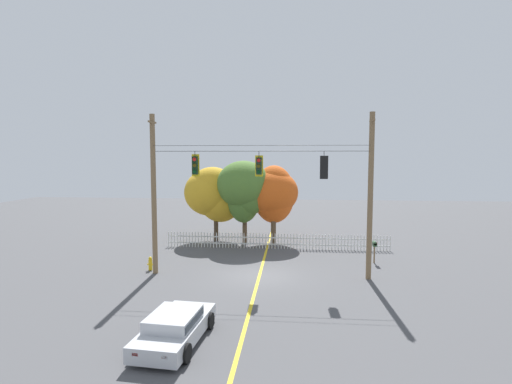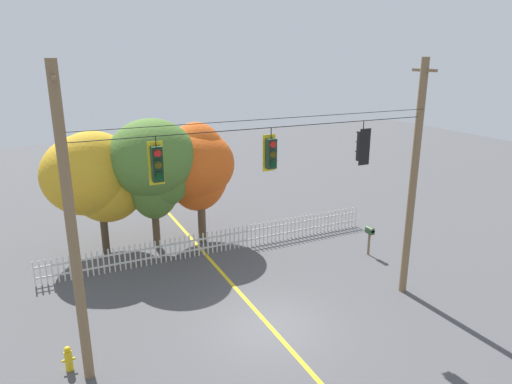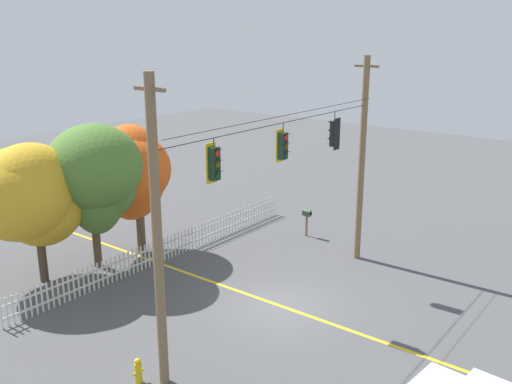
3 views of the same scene
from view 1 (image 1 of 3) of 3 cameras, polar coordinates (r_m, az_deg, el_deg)
ground at (r=22.80m, az=0.48°, el=-11.86°), size 80.00×80.00×0.00m
lane_centerline_stripe at (r=22.80m, az=0.48°, el=-11.85°), size 0.16×36.00×0.01m
signal_support_span at (r=21.90m, az=0.49°, el=-0.35°), size 12.19×1.10×8.98m
traffic_signal_eastbound_side at (r=22.40m, az=-8.67°, el=3.78°), size 0.43×0.38×1.40m
traffic_signal_southbound_primary at (r=21.82m, az=0.42°, el=3.73°), size 0.43×0.38×1.38m
traffic_signal_northbound_primary at (r=21.80m, az=9.64°, el=3.49°), size 0.43×0.38×1.49m
white_picket_fence at (r=29.06m, az=2.95°, el=-7.01°), size 16.03×0.06×1.10m
autumn_maple_near_fence at (r=31.60m, az=-5.99°, el=-0.20°), size 4.60×4.08×5.83m
autumn_maple_mid at (r=30.21m, az=-1.58°, el=0.55°), size 4.06×3.87×6.32m
autumn_oak_far_east at (r=30.58m, az=2.32°, el=-0.18°), size 4.17×3.80×5.97m
parked_car at (r=15.31m, az=-11.47°, el=-18.26°), size 2.23×4.35×1.15m
fire_hydrant at (r=24.57m, az=-14.81°, el=-9.82°), size 0.38×0.22×0.80m
roadside_mailbox at (r=26.19m, az=16.53°, el=-7.29°), size 0.25×0.44×1.38m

